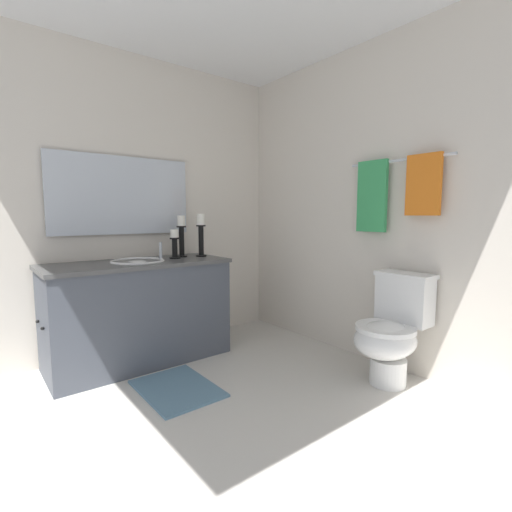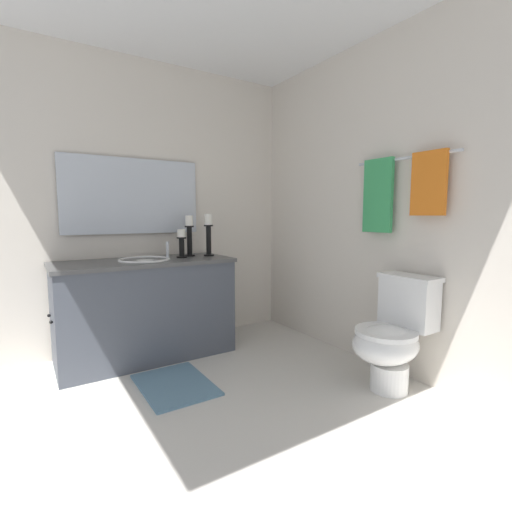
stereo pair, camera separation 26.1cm
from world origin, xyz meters
name	(u,v)px [view 1 (the left image)]	position (x,y,z in m)	size (l,w,h in m)	color
floor	(218,412)	(0.00, 0.00, -0.01)	(2.69, 2.80, 0.02)	beige
wall_back	(367,205)	(0.00, 1.40, 1.23)	(2.69, 0.04, 2.45)	silver
wall_left	(129,206)	(-1.34, 0.00, 1.23)	(0.04, 2.80, 2.45)	silver
vanity_cabinet	(139,312)	(-1.02, -0.07, 0.40)	(0.58, 1.37, 0.79)	#474C56
sink_basin	(138,266)	(-1.02, -0.07, 0.75)	(0.40, 0.40, 0.24)	white
mirror	(123,195)	(-1.30, -0.07, 1.30)	(0.02, 1.13, 0.63)	silver
candle_holder_tall	(201,234)	(-1.03, 0.50, 0.99)	(0.09, 0.09, 0.37)	black
candle_holder_short	(181,235)	(-1.10, 0.35, 0.98)	(0.09, 0.09, 0.35)	black
candle_holder_mid	(175,243)	(-1.02, 0.25, 0.91)	(0.09, 0.09, 0.24)	black
toilet	(391,331)	(0.42, 1.12, 0.37)	(0.39, 0.54, 0.75)	white
towel_bar	(399,160)	(0.30, 1.34, 1.53)	(0.02, 0.02, 0.78)	silver
towel_near_vanity	(372,196)	(0.10, 1.32, 1.28)	(0.24, 0.03, 0.53)	#389E59
towel_center	(423,185)	(0.49, 1.32, 1.35)	(0.23, 0.03, 0.41)	orange
bath_mat	(177,388)	(-0.39, -0.07, 0.01)	(0.60, 0.44, 0.02)	slate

